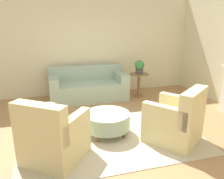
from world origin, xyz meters
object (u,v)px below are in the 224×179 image
couch (88,87)px  potted_plant_on_side_table (139,66)px  ottoman_table (107,120)px  side_table (139,81)px  armchair_left (53,138)px  armchair_right (176,122)px

couch → potted_plant_on_side_table: (1.42, -0.18, 0.54)m
ottoman_table → side_table: bearing=53.7°
side_table → armchair_left: bearing=-133.5°
armchair_left → couch: bearing=69.9°
armchair_left → ottoman_table: bearing=31.3°
armchair_right → potted_plant_on_side_table: size_ratio=2.98×
couch → armchair_left: (-1.00, -2.73, 0.05)m
armchair_left → armchair_right: (2.07, -0.00, 0.00)m
armchair_right → side_table: bearing=82.2°
couch → side_table: (1.42, -0.18, 0.12)m
armchair_left → side_table: 3.52m
couch → ottoman_table: (-0.01, -2.13, -0.06)m
armchair_left → potted_plant_on_side_table: bearing=46.5°
armchair_left → armchair_right: 2.07m
potted_plant_on_side_table → armchair_left: bearing=-133.5°
couch → side_table: bearing=-7.2°
couch → potted_plant_on_side_table: 1.53m
side_table → couch: bearing=172.8°
armchair_right → potted_plant_on_side_table: 2.62m
armchair_left → armchair_right: size_ratio=1.00×
armchair_right → potted_plant_on_side_table: (0.35, 2.55, 0.49)m
armchair_left → side_table: armchair_left is taller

